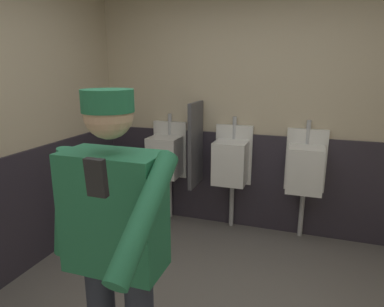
# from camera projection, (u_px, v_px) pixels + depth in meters

# --- Properties ---
(wall_back) EXTENTS (4.23, 0.12, 2.75)m
(wall_back) POSITION_uv_depth(u_px,v_px,m) (263.00, 104.00, 3.59)
(wall_back) COLOR beige
(wall_back) RESTS_ON ground_plane
(wainscot_band_back) EXTENTS (3.63, 0.03, 1.06)m
(wainscot_band_back) POSITION_uv_depth(u_px,v_px,m) (258.00, 182.00, 3.73)
(wainscot_band_back) COLOR #2D2833
(wainscot_band_back) RESTS_ON ground_plane
(urinal_left) EXTENTS (0.40, 0.34, 1.24)m
(urinal_left) POSITION_uv_depth(u_px,v_px,m) (166.00, 156.00, 3.86)
(urinal_left) COLOR white
(urinal_left) RESTS_ON ground_plane
(urinal_middle) EXTENTS (0.40, 0.34, 1.24)m
(urinal_middle) POSITION_uv_depth(u_px,v_px,m) (231.00, 162.00, 3.62)
(urinal_middle) COLOR white
(urinal_middle) RESTS_ON ground_plane
(urinal_right) EXTENTS (0.40, 0.34, 1.24)m
(urinal_right) POSITION_uv_depth(u_px,v_px,m) (305.00, 168.00, 3.39)
(urinal_right) COLOR white
(urinal_right) RESTS_ON ground_plane
(privacy_divider_panel) EXTENTS (0.04, 0.40, 0.90)m
(privacy_divider_panel) POSITION_uv_depth(u_px,v_px,m) (196.00, 145.00, 3.64)
(privacy_divider_panel) COLOR #4C4C51
(person) EXTENTS (0.68, 0.60, 1.66)m
(person) POSITION_uv_depth(u_px,v_px,m) (115.00, 237.00, 1.60)
(person) COLOR #2D3342
(person) RESTS_ON ground_plane
(cell_phone) EXTENTS (0.06, 0.03, 0.11)m
(cell_phone) POSITION_uv_depth(u_px,v_px,m) (96.00, 178.00, 0.93)
(cell_phone) COLOR black
(trash_bin) EXTENTS (0.32, 0.32, 0.59)m
(trash_bin) POSITION_uv_depth(u_px,v_px,m) (102.00, 210.00, 3.58)
(trash_bin) COLOR #38383D
(trash_bin) RESTS_ON ground_plane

